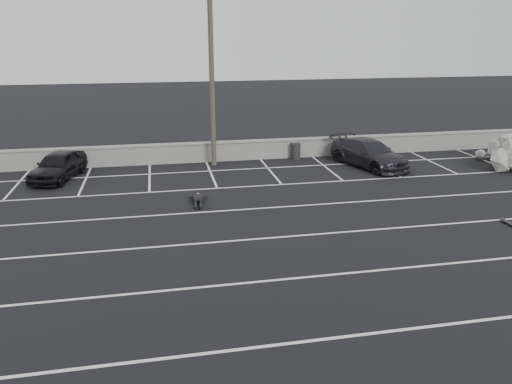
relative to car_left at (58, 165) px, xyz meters
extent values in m
plane|color=black|center=(9.23, -12.00, -0.66)|extent=(120.00, 120.00, 0.00)
cube|color=gray|center=(9.23, 2.00, -0.16)|extent=(50.00, 0.35, 1.00)
cube|color=gray|center=(9.23, 2.00, 0.36)|extent=(50.00, 0.45, 0.08)
cube|color=silver|center=(9.23, -15.00, -0.66)|extent=(36.00, 0.10, 0.01)
cube|color=silver|center=(9.23, -12.00, -0.66)|extent=(36.00, 0.10, 0.01)
cube|color=silver|center=(9.23, -9.00, -0.66)|extent=(36.00, 0.10, 0.01)
cube|color=silver|center=(9.23, -6.00, -0.66)|extent=(36.00, 0.10, 0.01)
cube|color=silver|center=(9.23, -3.00, -0.66)|extent=(36.00, 0.10, 0.01)
cube|color=silver|center=(9.23, 0.00, -0.66)|extent=(36.00, 0.10, 0.01)
cube|color=silver|center=(-1.77, -0.50, -0.66)|extent=(0.10, 5.00, 0.01)
cube|color=silver|center=(1.23, -0.50, -0.66)|extent=(0.10, 5.00, 0.01)
cube|color=silver|center=(4.23, -0.50, -0.66)|extent=(0.10, 5.00, 0.01)
cube|color=silver|center=(7.23, -0.50, -0.66)|extent=(0.10, 5.00, 0.01)
cube|color=silver|center=(10.23, -0.50, -0.66)|extent=(0.10, 5.00, 0.01)
cube|color=silver|center=(13.23, -0.50, -0.66)|extent=(0.10, 5.00, 0.01)
cube|color=silver|center=(16.23, -0.50, -0.66)|extent=(0.10, 5.00, 0.01)
cube|color=silver|center=(19.23, -0.50, -0.66)|extent=(0.10, 5.00, 0.01)
cube|color=silver|center=(22.23, -0.50, -0.66)|extent=(0.10, 5.00, 0.01)
imported|color=black|center=(0.00, 0.00, 0.00)|extent=(2.58, 4.17, 1.33)
imported|color=black|center=(15.49, -0.68, 0.03)|extent=(3.38, 5.14, 1.38)
cylinder|color=#4C4238|center=(7.58, 1.20, 4.21)|extent=(0.26, 0.26, 9.74)
cylinder|color=#252527|center=(12.16, 1.60, -0.24)|extent=(0.55, 0.55, 0.84)
cylinder|color=#252527|center=(12.16, 1.60, 0.19)|extent=(0.60, 0.60, 0.05)
cube|color=black|center=(17.16, -9.53, -0.58)|extent=(0.24, 0.76, 0.02)
cube|color=#252527|center=(17.15, -9.28, -0.62)|extent=(0.16, 0.06, 0.04)
cylinder|color=black|center=(17.06, -9.29, -0.64)|extent=(0.03, 0.06, 0.05)
cylinder|color=black|center=(17.24, -9.27, -0.64)|extent=(0.03, 0.06, 0.05)
cylinder|color=black|center=(17.09, -9.78, -0.64)|extent=(0.03, 0.06, 0.05)
camera|label=1|loc=(4.76, -24.35, 6.07)|focal=35.00mm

